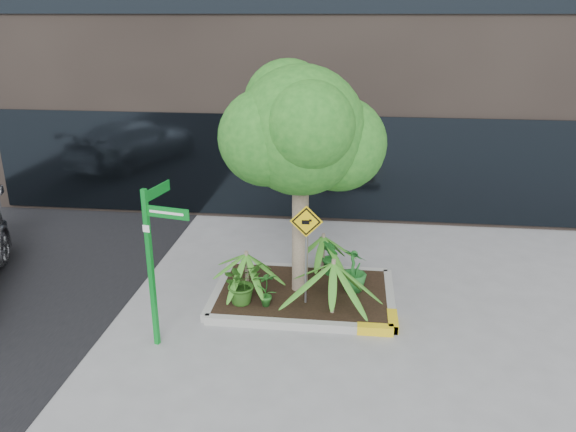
# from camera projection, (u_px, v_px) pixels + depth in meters

# --- Properties ---
(ground) EXTENTS (80.00, 80.00, 0.00)m
(ground) POSITION_uv_depth(u_px,v_px,m) (291.00, 305.00, 10.24)
(ground) COLOR gray
(ground) RESTS_ON ground
(planter) EXTENTS (3.35, 2.36, 0.15)m
(planter) POSITION_uv_depth(u_px,v_px,m) (305.00, 294.00, 10.43)
(planter) COLOR #9E9E99
(planter) RESTS_ON ground
(tree) EXTENTS (2.86, 2.54, 4.30)m
(tree) POSITION_uv_depth(u_px,v_px,m) (301.00, 131.00, 9.53)
(tree) COLOR gray
(tree) RESTS_ON ground
(palm_front) EXTENTS (1.12, 1.12, 1.25)m
(palm_front) POSITION_uv_depth(u_px,v_px,m) (334.00, 263.00, 9.39)
(palm_front) COLOR gray
(palm_front) RESTS_ON ground
(palm_left) EXTENTS (0.96, 0.96, 1.06)m
(palm_left) POSITION_uv_depth(u_px,v_px,m) (246.00, 254.00, 10.07)
(palm_left) COLOR gray
(palm_left) RESTS_ON ground
(palm_back) EXTENTS (0.93, 0.93, 1.03)m
(palm_back) POSITION_uv_depth(u_px,v_px,m) (323.00, 236.00, 10.94)
(palm_back) COLOR gray
(palm_back) RESTS_ON ground
(shrub_a) EXTENTS (1.00, 1.00, 0.78)m
(shrub_a) POSITION_uv_depth(u_px,v_px,m) (242.00, 282.00, 9.91)
(shrub_a) COLOR #285819
(shrub_a) RESTS_ON planter
(shrub_b) EXTENTS (0.66, 0.66, 0.84)m
(shrub_b) POSITION_uv_depth(u_px,v_px,m) (354.00, 270.00, 10.33)
(shrub_b) COLOR #1E6724
(shrub_b) RESTS_ON planter
(shrub_c) EXTENTS (0.43, 0.43, 0.67)m
(shrub_c) POSITION_uv_depth(u_px,v_px,m) (266.00, 288.00, 9.81)
(shrub_c) COLOR #21631E
(shrub_c) RESTS_ON planter
(shrub_d) EXTENTS (0.52, 0.52, 0.76)m
(shrub_d) POSITION_uv_depth(u_px,v_px,m) (331.00, 257.00, 10.95)
(shrub_d) COLOR #1F6C23
(shrub_d) RESTS_ON planter
(street_sign_post) EXTENTS (0.76, 0.86, 2.61)m
(street_sign_post) POSITION_uv_depth(u_px,v_px,m) (154.00, 251.00, 8.54)
(street_sign_post) COLOR #0C8C26
(street_sign_post) RESTS_ON ground
(cattle_sign) EXTENTS (0.56, 0.07, 1.83)m
(cattle_sign) POSITION_uv_depth(u_px,v_px,m) (306.00, 238.00, 9.61)
(cattle_sign) COLOR slate
(cattle_sign) RESTS_ON ground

